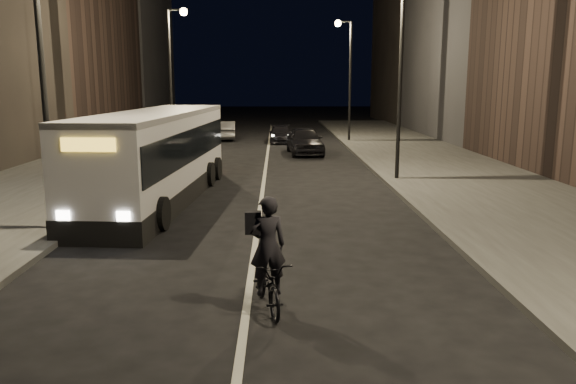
{
  "coord_description": "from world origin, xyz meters",
  "views": [
    {
      "loc": [
        0.58,
        -11.19,
        4.08
      ],
      "look_at": [
        0.83,
        2.09,
        1.5
      ],
      "focal_mm": 35.0,
      "sensor_mm": 36.0,
      "label": 1
    }
  ],
  "objects_px": {
    "cyclist_on_bicycle": "(268,272)",
    "car_near": "(305,141)",
    "streetlight_left_far": "(174,61)",
    "city_bus": "(158,153)",
    "streetlight_left_near": "(50,33)",
    "car_far": "(281,134)",
    "streetlight_right_far": "(347,64)",
    "car_mid": "(225,130)",
    "streetlight_right_mid": "(395,51)"
  },
  "relations": [
    {
      "from": "cyclist_on_bicycle",
      "to": "car_near",
      "type": "height_order",
      "value": "cyclist_on_bicycle"
    },
    {
      "from": "streetlight_left_far",
      "to": "city_bus",
      "type": "relative_size",
      "value": 0.69
    },
    {
      "from": "streetlight_left_near",
      "to": "car_near",
      "type": "height_order",
      "value": "streetlight_left_near"
    },
    {
      "from": "city_bus",
      "to": "car_far",
      "type": "height_order",
      "value": "city_bus"
    },
    {
      "from": "streetlight_left_far",
      "to": "streetlight_right_far",
      "type": "bearing_deg",
      "value": 29.36
    },
    {
      "from": "car_far",
      "to": "car_near",
      "type": "bearing_deg",
      "value": -79.23
    },
    {
      "from": "streetlight_left_near",
      "to": "city_bus",
      "type": "height_order",
      "value": "streetlight_left_near"
    },
    {
      "from": "streetlight_left_near",
      "to": "car_far",
      "type": "relative_size",
      "value": 2.08
    },
    {
      "from": "cyclist_on_bicycle",
      "to": "car_near",
      "type": "xyz_separation_m",
      "value": [
        1.78,
        22.98,
        0.07
      ]
    },
    {
      "from": "streetlight_left_far",
      "to": "cyclist_on_bicycle",
      "type": "bearing_deg",
      "value": -76.3
    },
    {
      "from": "streetlight_left_near",
      "to": "cyclist_on_bicycle",
      "type": "xyz_separation_m",
      "value": [
        5.73,
        -5.51,
        -4.64
      ]
    },
    {
      "from": "streetlight_left_far",
      "to": "car_far",
      "type": "distance_m",
      "value": 9.99
    },
    {
      "from": "car_near",
      "to": "car_mid",
      "type": "distance_m",
      "value": 10.13
    },
    {
      "from": "streetlight_right_mid",
      "to": "car_near",
      "type": "relative_size",
      "value": 1.75
    },
    {
      "from": "streetlight_right_mid",
      "to": "car_far",
      "type": "distance_m",
      "value": 17.51
    },
    {
      "from": "streetlight_right_far",
      "to": "car_far",
      "type": "distance_m",
      "value": 6.58
    },
    {
      "from": "car_near",
      "to": "city_bus",
      "type": "bearing_deg",
      "value": -118.51
    },
    {
      "from": "streetlight_left_near",
      "to": "car_mid",
      "type": "bearing_deg",
      "value": 85.4
    },
    {
      "from": "streetlight_right_far",
      "to": "car_near",
      "type": "bearing_deg",
      "value": -115.74
    },
    {
      "from": "city_bus",
      "to": "car_mid",
      "type": "distance_m",
      "value": 21.71
    },
    {
      "from": "cyclist_on_bicycle",
      "to": "car_mid",
      "type": "height_order",
      "value": "cyclist_on_bicycle"
    },
    {
      "from": "streetlight_right_far",
      "to": "streetlight_right_mid",
      "type": "bearing_deg",
      "value": -90.0
    },
    {
      "from": "streetlight_right_mid",
      "to": "city_bus",
      "type": "relative_size",
      "value": 0.69
    },
    {
      "from": "streetlight_left_near",
      "to": "car_mid",
      "type": "xyz_separation_m",
      "value": [
        2.09,
        26.02,
        -4.68
      ]
    },
    {
      "from": "car_mid",
      "to": "car_far",
      "type": "xyz_separation_m",
      "value": [
        4.06,
        -1.79,
        -0.11
      ]
    },
    {
      "from": "streetlight_left_far",
      "to": "cyclist_on_bicycle",
      "type": "relative_size",
      "value": 3.76
    },
    {
      "from": "car_near",
      "to": "car_far",
      "type": "relative_size",
      "value": 1.19
    },
    {
      "from": "streetlight_left_far",
      "to": "car_near",
      "type": "bearing_deg",
      "value": -4.06
    },
    {
      "from": "cyclist_on_bicycle",
      "to": "streetlight_left_near",
      "type": "bearing_deg",
      "value": 123.1
    },
    {
      "from": "car_mid",
      "to": "car_far",
      "type": "bearing_deg",
      "value": 152.06
    },
    {
      "from": "car_near",
      "to": "car_mid",
      "type": "bearing_deg",
      "value": 117.61
    },
    {
      "from": "streetlight_right_far",
      "to": "cyclist_on_bicycle",
      "type": "height_order",
      "value": "streetlight_right_far"
    },
    {
      "from": "city_bus",
      "to": "car_far",
      "type": "relative_size",
      "value": 3.0
    },
    {
      "from": "streetlight_right_far",
      "to": "car_mid",
      "type": "distance_m",
      "value": 9.97
    },
    {
      "from": "streetlight_right_mid",
      "to": "cyclist_on_bicycle",
      "type": "bearing_deg",
      "value": -110.05
    },
    {
      "from": "streetlight_left_far",
      "to": "car_near",
      "type": "xyz_separation_m",
      "value": [
        7.51,
        -0.53,
        -4.57
      ]
    },
    {
      "from": "city_bus",
      "to": "car_near",
      "type": "xyz_separation_m",
      "value": [
        5.78,
        13.13,
        -0.91
      ]
    },
    {
      "from": "streetlight_left_far",
      "to": "car_near",
      "type": "height_order",
      "value": "streetlight_left_far"
    },
    {
      "from": "streetlight_left_far",
      "to": "car_mid",
      "type": "bearing_deg",
      "value": 75.37
    },
    {
      "from": "streetlight_left_far",
      "to": "streetlight_left_near",
      "type": "bearing_deg",
      "value": -90.0
    },
    {
      "from": "streetlight_right_mid",
      "to": "streetlight_left_near",
      "type": "relative_size",
      "value": 1.0
    },
    {
      "from": "city_bus",
      "to": "car_mid",
      "type": "xyz_separation_m",
      "value": [
        0.36,
        21.68,
        -1.02
      ]
    },
    {
      "from": "car_near",
      "to": "car_far",
      "type": "distance_m",
      "value": 6.9
    },
    {
      "from": "streetlight_right_mid",
      "to": "car_far",
      "type": "height_order",
      "value": "streetlight_right_mid"
    },
    {
      "from": "streetlight_right_mid",
      "to": "car_mid",
      "type": "relative_size",
      "value": 1.97
    },
    {
      "from": "streetlight_right_mid",
      "to": "city_bus",
      "type": "bearing_deg",
      "value": -157.72
    },
    {
      "from": "city_bus",
      "to": "car_near",
      "type": "distance_m",
      "value": 14.37
    },
    {
      "from": "streetlight_right_mid",
      "to": "car_mid",
      "type": "xyz_separation_m",
      "value": [
        -8.57,
        18.02,
        -4.68
      ]
    },
    {
      "from": "streetlight_left_near",
      "to": "streetlight_left_far",
      "type": "distance_m",
      "value": 18.0
    },
    {
      "from": "streetlight_right_far",
      "to": "city_bus",
      "type": "xyz_separation_m",
      "value": [
        -8.93,
        -19.66,
        -3.66
      ]
    }
  ]
}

